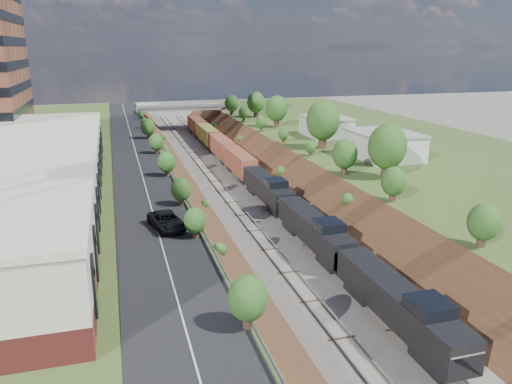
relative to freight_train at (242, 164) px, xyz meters
name	(u,v)px	position (x,y,z in m)	size (l,w,h in m)	color
platform_left	(21,185)	(-35.60, -4.21, 0.04)	(44.00, 180.00, 5.00)	#405F27
platform_right	(405,159)	(30.40, -4.21, 0.04)	(44.00, 180.00, 5.00)	#405F27
embankment_left	(168,190)	(-13.60, -4.21, -2.46)	(7.07, 180.00, 7.07)	brown
embankment_right	(294,180)	(8.40, -4.21, -2.46)	(7.07, 180.00, 7.07)	brown
rail_left_track	(218,185)	(-5.20, -4.21, -2.37)	(1.58, 180.00, 0.18)	gray
rail_right_track	(248,183)	(0.00, -4.21, -2.37)	(1.58, 180.00, 0.18)	gray
road	(138,161)	(-18.10, -4.21, 2.59)	(8.00, 180.00, 0.10)	black
guardrail	(164,157)	(-14.00, -4.41, 3.09)	(0.10, 171.00, 0.70)	#99999E
commercial_building	(32,180)	(-30.60, -26.21, 6.04)	(14.30, 62.30, 7.00)	maroon
overpass	(181,112)	(-2.60, 57.79, 2.45)	(24.50, 8.30, 7.40)	gray
white_building_near	(383,146)	(20.90, -12.21, 4.54)	(9.00, 12.00, 4.00)	silver
white_building_far	(326,127)	(20.40, 9.79, 4.34)	(8.00, 10.00, 3.60)	silver
tree_right_large	(387,147)	(14.40, -24.21, 6.92)	(5.25, 5.25, 7.61)	#473323
tree_left_crest	(208,235)	(-14.40, -44.21, 4.58)	(2.45, 2.45, 3.55)	#473323
freight_train	(242,164)	(0.00, 0.00, 0.00)	(2.87, 116.02, 4.55)	black
suv	(167,221)	(-17.13, -36.41, 3.44)	(2.67, 5.79, 1.61)	black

